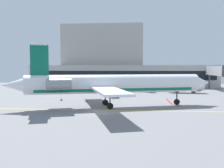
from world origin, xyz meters
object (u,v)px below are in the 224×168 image
fuel_tank (185,86)px  baggage_tug (149,88)px  regional_jet (112,84)px  pushback_tractor (113,93)px  belt_loader (93,87)px

fuel_tank → baggage_tug: bearing=176.6°
regional_jet → fuel_tank: bearing=55.4°
fuel_tank → regional_jet: bearing=-124.6°
pushback_tractor → belt_loader: size_ratio=0.84×
pushback_tractor → belt_loader: 15.28m
regional_jet → baggage_tug: size_ratio=9.59×
baggage_tug → belt_loader: bearing=167.3°
pushback_tractor → fuel_tank: fuel_tank is taller
regional_jet → baggage_tug: bearing=73.1°
baggage_tug → pushback_tractor: size_ratio=0.97×
pushback_tractor → fuel_tank: size_ratio=0.38×
pushback_tractor → belt_loader: bearing=114.7°
regional_jet → fuel_tank: size_ratio=3.51×
baggage_tug → fuel_tank: fuel_tank is taller
regional_jet → belt_loader: regional_jet is taller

